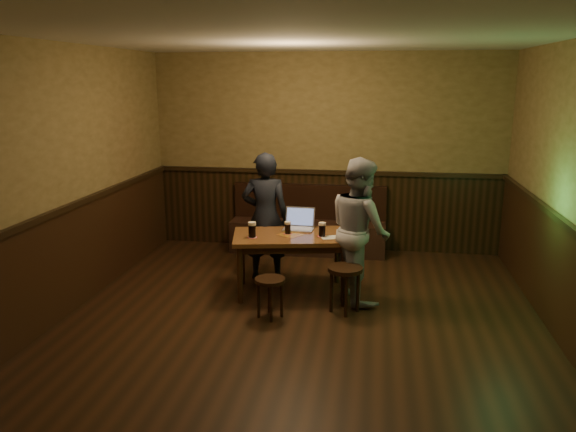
% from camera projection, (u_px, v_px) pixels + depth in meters
% --- Properties ---
extents(room, '(5.04, 6.04, 2.84)m').
position_uv_depth(room, '(300.00, 210.00, 5.40)').
color(room, black).
rests_on(room, ground).
extents(bench, '(2.20, 0.50, 0.95)m').
position_uv_depth(bench, '(308.00, 230.00, 8.07)').
color(bench, black).
rests_on(bench, ground).
extents(pub_table, '(1.42, 0.99, 0.70)m').
position_uv_depth(pub_table, '(291.00, 242.00, 6.44)').
color(pub_table, '#5F2B1B').
rests_on(pub_table, ground).
extents(stool_left, '(0.39, 0.39, 0.43)m').
position_uv_depth(stool_left, '(270.00, 286.00, 5.80)').
color(stool_left, black).
rests_on(stool_left, ground).
extents(stool_right, '(0.44, 0.44, 0.50)m').
position_uv_depth(stool_right, '(345.00, 276.00, 5.93)').
color(stool_right, black).
rests_on(stool_right, ground).
extents(pint_left, '(0.12, 0.12, 0.18)m').
position_uv_depth(pint_left, '(252.00, 230.00, 6.28)').
color(pint_left, '#AF152C').
rests_on(pint_left, pub_table).
extents(pint_mid, '(0.09, 0.09, 0.15)m').
position_uv_depth(pint_mid, '(288.00, 228.00, 6.42)').
color(pint_mid, '#AF152C').
rests_on(pint_mid, pub_table).
extents(pint_right, '(0.11, 0.11, 0.16)m').
position_uv_depth(pint_right, '(322.00, 229.00, 6.32)').
color(pint_right, '#AF152C').
rests_on(pint_right, pub_table).
extents(laptop, '(0.36, 0.30, 0.25)m').
position_uv_depth(laptop, '(299.00, 224.00, 6.65)').
color(laptop, silver).
rests_on(laptop, pub_table).
extents(menu, '(0.26, 0.22, 0.00)m').
position_uv_depth(menu, '(331.00, 237.00, 6.30)').
color(menu, silver).
rests_on(menu, pub_table).
extents(person_suit, '(0.61, 0.44, 1.58)m').
position_uv_depth(person_suit, '(265.00, 216.00, 6.87)').
color(person_suit, black).
rests_on(person_suit, ground).
extents(person_grey, '(0.89, 0.97, 1.61)m').
position_uv_depth(person_grey, '(360.00, 230.00, 6.21)').
color(person_grey, '#939499').
rests_on(person_grey, ground).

